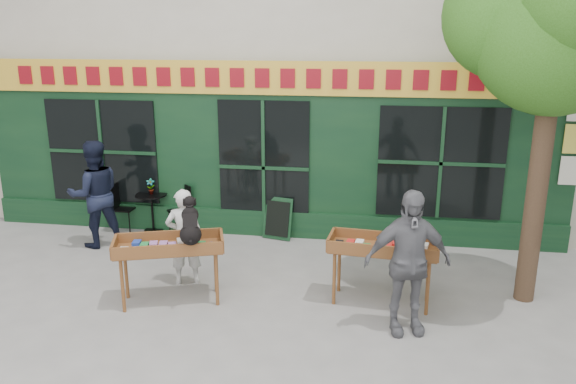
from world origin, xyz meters
name	(u,v)px	position (x,y,z in m)	size (l,w,h in m)	color
ground	(235,287)	(0.00, 0.00, 0.00)	(80.00, 80.00, 0.00)	slate
street_tree	(562,6)	(4.34, 0.36, 4.11)	(3.05, 2.90, 5.60)	#382619
book_cart_center	(169,249)	(-0.79, -0.60, 0.82)	(1.62, 1.06, 0.99)	brown
dog	(190,220)	(-0.44, -0.65, 1.29)	(0.34, 0.60, 0.60)	black
woman	(185,237)	(-0.79, 0.05, 0.76)	(0.56, 0.36, 1.52)	silver
book_cart_right	(383,249)	(2.21, -0.16, 0.82)	(1.55, 0.76, 0.99)	brown
man_right	(407,262)	(2.51, -0.91, 0.96)	(1.13, 0.47, 1.92)	#5A5A5F
bistro_table	(152,205)	(-2.21, 2.20, 0.54)	(0.60, 0.60, 0.76)	black
bistro_chair_left	(120,204)	(-2.85, 2.15, 0.56)	(0.37, 0.36, 0.95)	black
bistro_chair_right	(183,205)	(-1.60, 2.26, 0.56)	(0.51, 0.51, 0.95)	black
potted_plant	(151,186)	(-2.21, 2.20, 0.92)	(0.16, 0.11, 0.31)	gray
man_left	(95,194)	(-2.91, 1.35, 0.98)	(0.95, 0.74, 1.95)	black
chalkboard	(278,219)	(0.28, 2.19, 0.40)	(0.59, 0.31, 0.79)	black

